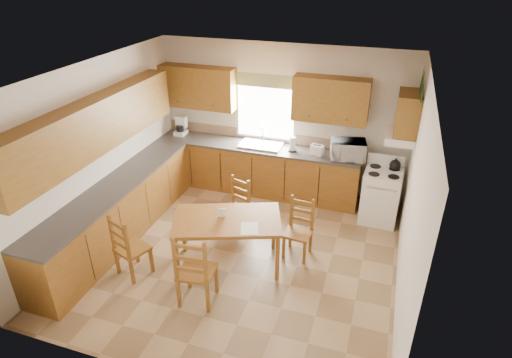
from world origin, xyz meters
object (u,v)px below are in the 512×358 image
(dining_table, at_px, (228,242))
(chair_far_right, at_px, (298,230))
(stove, at_px, (380,196))
(chair_far_left, at_px, (235,207))
(microwave, at_px, (348,150))
(chair_near_right, at_px, (196,267))
(chair_near_left, at_px, (132,245))

(dining_table, xyz_separation_m, chair_far_right, (0.88, 0.53, 0.06))
(stove, bearing_deg, chair_far_left, -151.53)
(stove, xyz_separation_m, chair_far_right, (-1.07, -1.39, 0.01))
(chair_far_right, bearing_deg, stove, 57.17)
(stove, height_order, dining_table, stove)
(chair_far_right, bearing_deg, dining_table, -144.08)
(microwave, xyz_separation_m, chair_near_right, (-1.43, -2.97, -0.55))
(chair_near_right, bearing_deg, chair_far_right, -132.93)
(stove, xyz_separation_m, chair_near_right, (-2.07, -2.70, 0.09))
(microwave, xyz_separation_m, dining_table, (-1.32, -2.18, -0.69))
(chair_near_left, relative_size, chair_far_right, 1.06)
(stove, relative_size, chair_far_right, 0.97)
(chair_far_right, bearing_deg, chair_near_left, -146.94)
(microwave, xyz_separation_m, chair_far_left, (-1.53, -1.34, -0.63))
(microwave, distance_m, chair_far_right, 1.82)
(chair_far_right, bearing_deg, chair_far_left, 168.78)
(chair_near_right, relative_size, chair_far_left, 1.18)
(chair_near_right, bearing_deg, microwave, -121.51)
(dining_table, relative_size, chair_far_right, 1.62)
(stove, relative_size, chair_near_left, 0.92)
(microwave, relative_size, chair_far_right, 0.59)
(chair_near_right, bearing_deg, dining_table, -103.90)
(dining_table, bearing_deg, stove, 24.16)
(microwave, relative_size, chair_near_right, 0.51)
(chair_near_left, xyz_separation_m, chair_near_right, (1.07, -0.21, 0.05))
(stove, bearing_deg, dining_table, -133.32)
(dining_table, xyz_separation_m, chair_near_right, (-0.11, -0.78, 0.14))
(chair_near_left, bearing_deg, stove, -119.98)
(chair_near_left, bearing_deg, chair_far_right, -130.26)
(microwave, relative_size, dining_table, 0.37)
(chair_near_right, bearing_deg, chair_near_left, -16.76)
(chair_near_right, bearing_deg, stove, -133.25)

